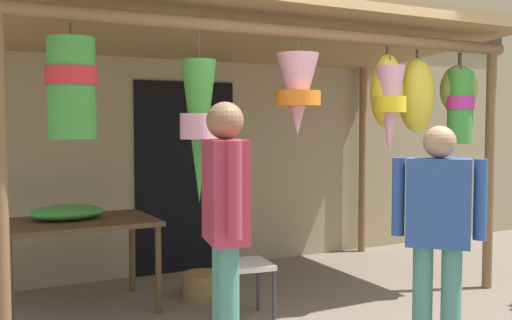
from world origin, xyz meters
name	(u,v)px	position (x,y,z in m)	size (l,w,h in m)	color
shop_facade	(204,69)	(0.00, 2.32, 2.15)	(10.03, 0.29, 4.31)	#9E8966
market_stall_canopy	(261,53)	(-0.08, 0.92, 2.18)	(4.77, 2.39, 2.54)	brown
display_table	(77,229)	(-1.59, 1.32, 0.69)	(1.24, 0.83, 0.76)	brown
flower_heap_on_table	(69,212)	(-1.64, 1.39, 0.83)	(0.61, 0.43, 0.12)	green
folding_chair	(235,258)	(-0.55, 0.49, 0.50)	(0.46, 0.46, 0.84)	beige
wicker_basket_by_table	(203,285)	(-0.51, 1.21, 0.11)	(0.37, 0.37, 0.22)	olive
customer_foreground	(438,224)	(0.24, -0.89, 0.91)	(0.43, 0.46, 1.55)	#4C8E7A
shopper_by_bananas	(225,215)	(-1.07, -0.42, 1.00)	(0.31, 0.58, 1.70)	#4C8E7A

